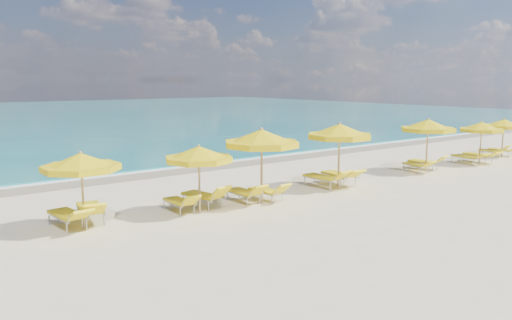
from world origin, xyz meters
TOP-DOWN VIEW (x-y plane):
  - ground_plane at (0.00, 0.00)m, footprint 120.00×120.00m
  - ocean at (0.00, 48.00)m, footprint 120.00×80.00m
  - wet_sand_band at (0.00, 7.40)m, footprint 120.00×2.60m
  - foam_line at (0.00, 8.20)m, footprint 120.00×1.20m
  - whitecap_near at (-6.00, 17.00)m, footprint 14.00×0.36m
  - whitecap_far at (8.00, 24.00)m, footprint 18.00×0.30m
  - umbrella_2 at (-6.87, 0.56)m, footprint 2.86×2.86m
  - umbrella_3 at (-3.37, 0.02)m, footprint 2.26×2.26m
  - umbrella_4 at (-1.02, -0.17)m, footprint 2.98×2.98m
  - umbrella_5 at (2.98, 0.05)m, footprint 3.39×3.39m
  - umbrella_6 at (8.73, -0.01)m, footprint 3.26×3.26m
  - umbrella_7 at (12.79, -0.34)m, footprint 2.50×2.50m
  - umbrella_8 at (16.05, 0.18)m, footprint 2.48×2.48m
  - lounger_2_left at (-7.22, 0.89)m, footprint 0.84×1.99m
  - lounger_2_right at (-6.50, 1.11)m, footprint 1.06×2.11m
  - lounger_3_left at (-3.82, 0.52)m, footprint 0.57×1.64m
  - lounger_3_right at (-2.90, 0.60)m, footprint 0.97×1.97m
  - lounger_4_left at (-1.43, 0.29)m, footprint 0.63×1.75m
  - lounger_4_right at (-0.61, 0.05)m, footprint 0.71×1.72m
  - lounger_5_left at (2.50, 0.40)m, footprint 0.83×2.07m
  - lounger_5_right at (3.43, 0.41)m, footprint 0.88×2.11m
  - lounger_6_left at (8.30, 0.21)m, footprint 0.86×1.75m
  - lounger_6_right at (9.26, 0.45)m, footprint 0.92×1.84m
  - lounger_7_left at (12.26, 0.03)m, footprint 0.73×1.90m
  - lounger_7_right at (13.25, -0.04)m, footprint 0.81×1.99m
  - lounger_8_left at (15.61, 0.53)m, footprint 0.74×1.65m
  - lounger_8_right at (16.42, 0.39)m, footprint 0.69×1.67m

SIDE VIEW (x-z plane):
  - ground_plane at x=0.00m, z-range 0.00..0.00m
  - ocean at x=0.00m, z-range -0.15..0.15m
  - wet_sand_band at x=0.00m, z-range -0.01..0.01m
  - foam_line at x=0.00m, z-range -0.01..0.01m
  - whitecap_near at x=-6.00m, z-range -0.03..0.03m
  - whitecap_far at x=8.00m, z-range -0.03..0.03m
  - lounger_8_right at x=16.42m, z-range -0.15..0.55m
  - lounger_8_left at x=15.61m, z-range -0.18..0.58m
  - lounger_6_left at x=8.30m, z-range -0.14..0.54m
  - lounger_3_left at x=-3.82m, z-range -0.16..0.57m
  - lounger_4_right at x=-0.61m, z-range -0.17..0.59m
  - lounger_6_right at x=9.26m, z-range -0.17..0.60m
  - lounger_4_left at x=-1.43m, z-range -0.18..0.61m
  - lounger_7_left at x=12.26m, z-range -0.13..0.57m
  - lounger_7_right at x=13.25m, z-range -0.13..0.58m
  - lounger_2_left at x=-7.22m, z-range -0.16..0.62m
  - lounger_3_right at x=-2.90m, z-range -0.21..0.68m
  - lounger_5_right at x=3.43m, z-range -0.16..0.65m
  - lounger_2_right at x=-6.50m, z-range -0.18..0.67m
  - lounger_5_left at x=2.50m, z-range -0.18..0.67m
  - umbrella_8 at x=16.05m, z-range 0.75..2.89m
  - umbrella_7 at x=12.79m, z-range 0.77..2.95m
  - umbrella_3 at x=-3.37m, z-range 0.78..3.00m
  - umbrella_2 at x=-6.87m, z-range 0.79..3.03m
  - umbrella_6 at x=8.73m, z-range 0.88..3.37m
  - umbrella_5 at x=2.98m, z-range 0.91..3.51m
  - umbrella_4 at x=-1.02m, z-range 0.93..3.55m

